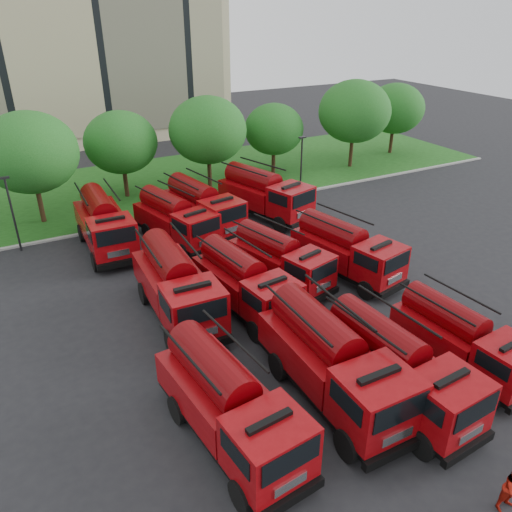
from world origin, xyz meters
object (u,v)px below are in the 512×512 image
Objects in this scene: fire_truck_5 at (245,283)px; firefighter_5 at (365,290)px; fire_truck_10 at (202,207)px; firefighter_2 at (469,389)px; firefighter_4 at (215,374)px; fire_truck_8 at (104,224)px; fire_truck_4 at (177,285)px; fire_truck_1 at (332,361)px; fire_truck_2 at (396,367)px; fire_truck_3 at (461,339)px; fire_truck_0 at (229,404)px; fire_truck_9 at (175,219)px; fire_truck_11 at (264,194)px; firefighter_1 at (508,507)px; fire_truck_7 at (346,250)px; fire_truck_6 at (280,259)px.

firefighter_5 is at bearing -19.11° from fire_truck_5.
fire_truck_10 reaches higher than firefighter_2.
fire_truck_8 is at bearing -45.31° from firefighter_4.
fire_truck_4 reaches higher than fire_truck_5.
fire_truck_2 is (2.16, -1.36, -0.13)m from fire_truck_1.
firefighter_4 is at bearing 136.63° from fire_truck_2.
firefighter_4 is at bearing 150.75° from fire_truck_3.
firefighter_2 is at bearing -49.44° from fire_truck_4.
fire_truck_2 is at bearing -16.49° from fire_truck_0.
firefighter_5 is (6.94, 6.14, -1.84)m from fire_truck_1.
fire_truck_9 is 13.57m from firefighter_5.
fire_truck_2 is 4.70× the size of firefighter_4.
firefighter_5 is at bearing -70.91° from fire_truck_9.
fire_truck_9 is at bearing 171.94° from fire_truck_11.
fire_truck_8 is 1.04× the size of fire_truck_9.
fire_truck_4 is at bearing 76.26° from fire_truck_0.
fire_truck_10 is at bearing -9.55° from firefighter_2.
firefighter_1 is at bearing -128.71° from fire_truck_3.
firefighter_1 is 0.99× the size of firefighter_2.
fire_truck_10 is at bearing 103.71° from fire_truck_7.
fire_truck_5 is 14.86m from firefighter_1.
fire_truck_5 is 0.94× the size of fire_truck_8.
fire_truck_10 reaches higher than fire_truck_7.
fire_truck_5 is 11.15m from fire_truck_10.
fire_truck_10 is at bearing 84.15° from fire_truck_1.
fire_truck_6 is (6.45, 0.47, -0.26)m from fire_truck_4.
fire_truck_7 is 11.73m from firefighter_4.
fire_truck_5 is 0.98× the size of fire_truck_9.
fire_truck_7 is 10.90m from firefighter_2.
firefighter_1 is at bearing -117.48° from fire_truck_11.
fire_truck_4 reaches higher than fire_truck_3.
firefighter_2 reaches higher than firefighter_4.
fire_truck_11 is (7.16, 18.54, -0.00)m from fire_truck_1.
fire_truck_2 is at bearing -31.60° from fire_truck_1.
fire_truck_1 is 2.56m from fire_truck_2.
fire_truck_5 is at bearing 105.23° from firefighter_1.
fire_truck_5 is at bearing -65.46° from fire_truck_8.
fire_truck_2 reaches higher than fire_truck_9.
fire_truck_11 is at bearing 49.03° from fire_truck_5.
fire_truck_4 is 11.22m from fire_truck_10.
fire_truck_4 is 4.84× the size of firefighter_5.
firefighter_4 is at bearing 136.64° from fire_truck_1.
fire_truck_11 is 18.60m from firefighter_4.
fire_truck_8 is 0.99× the size of fire_truck_10.
fire_truck_11 is (10.59, 9.79, 0.01)m from fire_truck_4.
fire_truck_8 reaches higher than firefighter_5.
fire_truck_11 is 12.54m from firefighter_5.
fire_truck_6 is at bearing -48.86° from fire_truck_8.
fire_truck_1 is 17.45m from fire_truck_9.
firefighter_4 is (-5.84, 4.89, -1.71)m from fire_truck_2.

